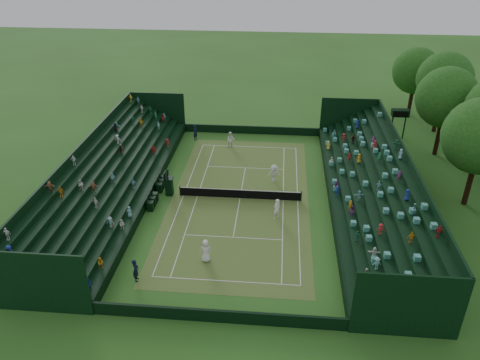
{
  "coord_description": "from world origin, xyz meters",
  "views": [
    {
      "loc": [
        3.45,
        -38.19,
        22.93
      ],
      "look_at": [
        0.0,
        0.0,
        2.0
      ],
      "focal_mm": 35.0,
      "sensor_mm": 36.0,
      "label": 1
    }
  ],
  "objects_px": {
    "player_near_east": "(277,209)",
    "player_near_west": "(206,251)",
    "umpire_chair": "(169,184)",
    "player_far_east": "(274,173)",
    "tennis_net": "(240,194)",
    "player_far_west": "(231,140)"
  },
  "relations": [
    {
      "from": "player_near_east",
      "to": "player_near_west",
      "type": "bearing_deg",
      "value": 14.24
    },
    {
      "from": "umpire_chair",
      "to": "player_near_west",
      "type": "height_order",
      "value": "umpire_chair"
    },
    {
      "from": "player_near_west",
      "to": "player_far_east",
      "type": "relative_size",
      "value": 1.02
    },
    {
      "from": "player_near_east",
      "to": "player_far_east",
      "type": "bearing_deg",
      "value": -123.33
    },
    {
      "from": "tennis_net",
      "to": "player_near_west",
      "type": "distance_m",
      "value": 9.83
    },
    {
      "from": "player_near_east",
      "to": "player_far_east",
      "type": "height_order",
      "value": "player_near_east"
    },
    {
      "from": "umpire_chair",
      "to": "player_far_east",
      "type": "height_order",
      "value": "umpire_chair"
    },
    {
      "from": "tennis_net",
      "to": "player_near_west",
      "type": "relative_size",
      "value": 6.06
    },
    {
      "from": "umpire_chair",
      "to": "player_far_east",
      "type": "relative_size",
      "value": 1.44
    },
    {
      "from": "player_far_west",
      "to": "player_far_east",
      "type": "xyz_separation_m",
      "value": [
        5.25,
        -7.83,
        -0.03
      ]
    },
    {
      "from": "tennis_net",
      "to": "umpire_chair",
      "type": "height_order",
      "value": "umpire_chair"
    },
    {
      "from": "tennis_net",
      "to": "player_near_west",
      "type": "bearing_deg",
      "value": -100.34
    },
    {
      "from": "tennis_net",
      "to": "player_far_east",
      "type": "distance_m",
      "value": 4.85
    },
    {
      "from": "tennis_net",
      "to": "player_far_east",
      "type": "xyz_separation_m",
      "value": [
        3.13,
        3.68,
        0.42
      ]
    },
    {
      "from": "player_far_east",
      "to": "player_near_east",
      "type": "bearing_deg",
      "value": -100.02
    },
    {
      "from": "tennis_net",
      "to": "player_near_east",
      "type": "height_order",
      "value": "player_near_east"
    },
    {
      "from": "tennis_net",
      "to": "player_far_east",
      "type": "height_order",
      "value": "player_far_east"
    },
    {
      "from": "tennis_net",
      "to": "player_far_east",
      "type": "relative_size",
      "value": 6.19
    },
    {
      "from": "player_near_east",
      "to": "player_far_west",
      "type": "distance_m",
      "value": 15.67
    },
    {
      "from": "tennis_net",
      "to": "umpire_chair",
      "type": "distance_m",
      "value": 6.89
    },
    {
      "from": "umpire_chair",
      "to": "player_near_west",
      "type": "bearing_deg",
      "value": -62.47
    },
    {
      "from": "tennis_net",
      "to": "player_near_east",
      "type": "distance_m",
      "value": 4.73
    }
  ]
}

